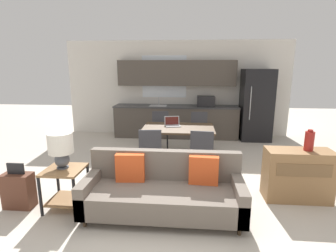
{
  "coord_description": "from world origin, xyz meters",
  "views": [
    {
      "loc": [
        0.42,
        -3.02,
        1.99
      ],
      "look_at": [
        0.02,
        1.5,
        0.95
      ],
      "focal_mm": 28.0,
      "sensor_mm": 36.0,
      "label": 1
    }
  ],
  "objects": [
    {
      "name": "dining_chair_near_right",
      "position": [
        0.63,
        1.46,
        0.5
      ],
      "size": [
        0.46,
        0.46,
        0.91
      ],
      "rotation": [
        0.0,
        0.0,
        3.04
      ],
      "color": "#38383D",
      "rests_on": "ground_plane"
    },
    {
      "name": "table_lamp",
      "position": [
        -1.36,
        0.28,
        0.91
      ],
      "size": [
        0.34,
        0.34,
        0.51
      ],
      "color": "#4C515B",
      "rests_on": "side_table"
    },
    {
      "name": "couch",
      "position": [
        0.07,
        0.25,
        0.33
      ],
      "size": [
        2.13,
        0.8,
        0.83
      ],
      "color": "#3D2D1E",
      "rests_on": "ground_plane"
    },
    {
      "name": "dining_chair_near_left",
      "position": [
        -0.3,
        1.47,
        0.5
      ],
      "size": [
        0.47,
        0.47,
        0.91
      ],
      "rotation": [
        0.0,
        0.0,
        3.26
      ],
      "color": "#38383D",
      "rests_on": "ground_plane"
    },
    {
      "name": "suitcase",
      "position": [
        -2.01,
        0.21,
        0.26
      ],
      "size": [
        0.41,
        0.22,
        0.67
      ],
      "color": "brown",
      "rests_on": "ground_plane"
    },
    {
      "name": "vase",
      "position": [
        2.15,
        0.82,
        0.93
      ],
      "size": [
        0.13,
        0.13,
        0.31
      ],
      "color": "maroon",
      "rests_on": "credenza"
    },
    {
      "name": "credenza",
      "position": [
        2.04,
        0.81,
        0.39
      ],
      "size": [
        0.96,
        0.42,
        0.78
      ],
      "color": "olive",
      "rests_on": "ground_plane"
    },
    {
      "name": "ground_plane",
      "position": [
        0.0,
        0.0,
        0.0
      ],
      "size": [
        20.0,
        20.0,
        0.0
      ],
      "primitive_type": "plane",
      "color": "beige"
    },
    {
      "name": "dining_chair_far_left",
      "position": [
        -0.31,
        3.16,
        0.5
      ],
      "size": [
        0.46,
        0.46,
        0.91
      ],
      "rotation": [
        0.0,
        0.0,
        0.11
      ],
      "color": "#38383D",
      "rests_on": "ground_plane"
    },
    {
      "name": "dining_chair_far_right",
      "position": [
        0.63,
        3.15,
        0.5
      ],
      "size": [
        0.45,
        0.45,
        0.91
      ],
      "rotation": [
        0.0,
        0.0,
        0.08
      ],
      "color": "#38383D",
      "rests_on": "ground_plane"
    },
    {
      "name": "dining_table",
      "position": [
        0.17,
        2.3,
        0.68
      ],
      "size": [
        1.48,
        0.98,
        0.74
      ],
      "color": "brown",
      "rests_on": "ground_plane"
    },
    {
      "name": "kitchen_counter",
      "position": [
        0.01,
        4.33,
        0.84
      ],
      "size": [
        3.48,
        0.65,
        2.15
      ],
      "color": "#4C443D",
      "rests_on": "ground_plane"
    },
    {
      "name": "refrigerator",
      "position": [
        2.18,
        4.21,
        0.96
      ],
      "size": [
        0.79,
        0.77,
        1.92
      ],
      "color": "black",
      "rests_on": "ground_plane"
    },
    {
      "name": "laptop",
      "position": [
        0.03,
        2.43,
        0.79
      ],
      "size": [
        0.37,
        0.32,
        0.2
      ],
      "rotation": [
        0.0,
        0.0,
        0.25
      ],
      "color": "#B7BABC",
      "rests_on": "dining_table"
    },
    {
      "name": "wall_back",
      "position": [
        -0.01,
        4.63,
        1.36
      ],
      "size": [
        6.4,
        0.07,
        2.7
      ],
      "color": "silver",
      "rests_on": "ground_plane"
    },
    {
      "name": "side_table",
      "position": [
        -1.33,
        0.26,
        0.4
      ],
      "size": [
        0.52,
        0.52,
        0.59
      ],
      "color": "olive",
      "rests_on": "ground_plane"
    }
  ]
}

